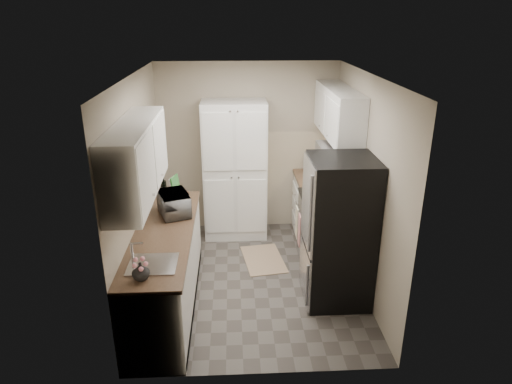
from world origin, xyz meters
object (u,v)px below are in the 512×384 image
refrigerator (339,232)px  wine_bottle (164,187)px  pantry_cabinet (235,171)px  microwave (174,204)px  toaster_oven (322,169)px  electric_range (326,230)px

refrigerator → wine_bottle: size_ratio=5.99×
pantry_cabinet → microwave: size_ratio=4.27×
refrigerator → microwave: (-1.86, 0.42, 0.20)m
pantry_cabinet → refrigerator: 2.07m
microwave → pantry_cabinet: bearing=-48.8°
microwave → toaster_oven: size_ratio=1.23×
wine_bottle → refrigerator: bearing=-24.6°
pantry_cabinet → toaster_oven: 1.25m
refrigerator → toaster_oven: bearing=86.2°
electric_range → refrigerator: size_ratio=0.66×
electric_range → microwave: (-1.89, -0.38, 0.57)m
electric_range → toaster_oven: (0.07, 0.86, 0.55)m
refrigerator → microwave: size_ratio=3.63×
microwave → wine_bottle: bearing=0.4°
wine_bottle → toaster_oven: (2.16, 0.72, -0.03)m
refrigerator → wine_bottle: 2.26m
microwave → wine_bottle: (-0.19, 0.51, 0.01)m
refrigerator → electric_range: bearing=87.5°
electric_range → refrigerator: 0.88m
refrigerator → wine_bottle: refrigerator is taller
electric_range → toaster_oven: 1.02m
electric_range → wine_bottle: bearing=176.3°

